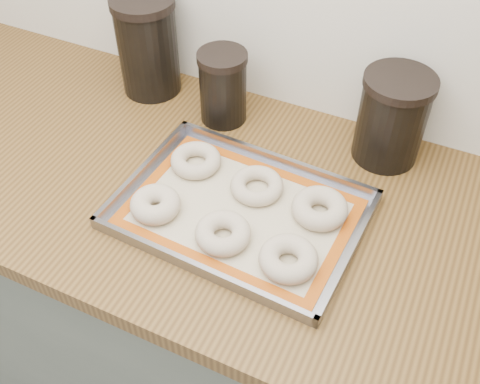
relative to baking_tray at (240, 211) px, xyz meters
The scene contains 13 objects.
cabinet 0.49m from the baking_tray, 151.16° to the left, with size 3.00×0.65×0.86m, color #5E665A.
countertop 0.10m from the baking_tray, 151.16° to the left, with size 3.06×0.68×0.04m, color brown.
baking_tray is the anchor object (origin of this frame).
baking_mat 0.00m from the baking_tray, 90.00° to the left, with size 0.43×0.31×0.00m.
bagel_front_left 0.16m from the baking_tray, 155.52° to the right, with size 0.10×0.10×0.04m, color beige.
bagel_front_mid 0.08m from the baking_tray, 89.12° to the right, with size 0.10×0.10×0.04m, color beige.
bagel_front_right 0.15m from the baking_tray, 31.02° to the right, with size 0.11×0.11×0.04m, color beige.
bagel_back_left 0.16m from the baking_tray, 150.39° to the left, with size 0.10×0.10×0.03m, color beige.
bagel_back_mid 0.07m from the baking_tray, 84.64° to the left, with size 0.11×0.11×0.03m, color beige.
bagel_back_right 0.15m from the baking_tray, 22.44° to the left, with size 0.11×0.11×0.04m, color beige.
canister_left 0.48m from the baking_tray, 142.33° to the left, with size 0.15×0.15×0.23m.
canister_mid 0.31m from the baking_tray, 122.41° to the left, with size 0.11×0.11×0.17m.
canister_right 0.37m from the baking_tray, 54.50° to the left, with size 0.14×0.14×0.19m.
Camera 1 is at (0.39, 0.97, 1.71)m, focal length 42.00 mm.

